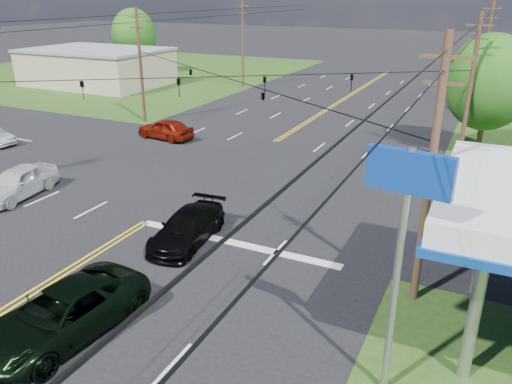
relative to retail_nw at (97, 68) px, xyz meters
The scene contains 18 objects.
ground 37.26m from the retail_nw, 36.25° to the right, with size 280.00×280.00×0.00m, color black.
grass_nw 11.36m from the retail_nw, 116.57° to the left, with size 46.00×48.00×0.03m, color #263E14.
stop_bar 46.14m from the retail_nw, 40.60° to the right, with size 10.00×0.50×0.02m, color silver.
retail_nw is the anchor object (origin of this frame).
pole_se 53.09m from the retail_nw, 35.79° to the right, with size 1.60×0.28×9.50m.
pole_nw 21.60m from the retail_nw, 37.41° to the right, with size 1.60×0.28×9.50m.
pole_ne 45.02m from the retail_nw, 16.82° to the right, with size 1.60×0.28×9.50m.
pole_left_far 18.30m from the retail_nw, 19.44° to the left, with size 1.60×0.28×10.00m.
pole_right_far 43.53m from the retail_nw, ahead, with size 1.60×0.28×10.00m.
span_wire_signals 37.42m from the retail_nw, 36.25° to the right, with size 26.00×18.00×1.13m.
power_lines 38.98m from the retail_nw, 38.66° to the right, with size 26.04×100.00×0.64m.
tree_right_a 45.21m from the retail_nw, 12.80° to the right, with size 5.70×5.70×8.18m.
tree_far_l 10.69m from the retail_nw, 101.31° to the left, with size 6.08×6.08×8.72m.
pickup_dkgreen 50.45m from the retail_nw, 49.14° to the right, with size 2.73×5.92×1.64m, color black.
suv_black 45.14m from the retail_nw, 43.01° to the right, with size 2.01×4.94×1.43m, color black.
pickup_white 37.16m from the retail_nw, 54.45° to the right, with size 1.99×4.94×1.68m, color silver.
sedan_red 27.76m from the retail_nw, 37.54° to the right, with size 1.86×4.63×1.58m, color maroon.
polesign_se 56.21m from the retail_nw, 39.96° to the right, with size 2.11×0.58×7.16m.
Camera 1 is at (14.56, -13.66, 10.51)m, focal length 35.00 mm.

